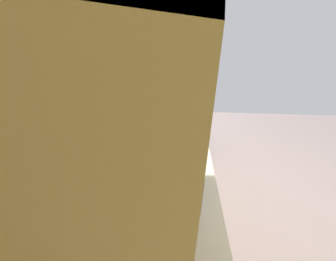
% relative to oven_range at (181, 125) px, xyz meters
% --- Properties ---
extents(ground_plane, '(6.16, 6.16, 0.00)m').
position_rel_oven_range_xyz_m(ground_plane, '(-1.37, -1.31, -0.47)').
color(ground_plane, gray).
extents(wall_back, '(3.97, 0.12, 2.74)m').
position_rel_oven_range_xyz_m(wall_back, '(-1.37, 0.38, 0.90)').
color(wall_back, beige).
rests_on(wall_back, ground_plane).
extents(counter_run, '(2.96, 0.64, 0.91)m').
position_rel_oven_range_xyz_m(counter_run, '(-1.81, 0.02, -0.01)').
color(counter_run, '#D9CB74').
rests_on(counter_run, ground_plane).
extents(upper_cabinets, '(2.24, 0.32, 0.62)m').
position_rel_oven_range_xyz_m(upper_cabinets, '(-1.81, 0.16, 1.38)').
color(upper_cabinets, '#D5C773').
extents(oven_range, '(0.66, 0.66, 1.09)m').
position_rel_oven_range_xyz_m(oven_range, '(0.00, 0.00, 0.00)').
color(oven_range, '#B7BABF').
rests_on(oven_range, ground_plane).
extents(microwave, '(0.48, 0.38, 0.31)m').
position_rel_oven_range_xyz_m(microwave, '(-1.94, 0.04, 0.60)').
color(microwave, '#B7BABF').
rests_on(microwave, counter_run).
extents(bowl, '(0.15, 0.15, 0.06)m').
position_rel_oven_range_xyz_m(bowl, '(-1.43, -0.09, 0.47)').
color(bowl, '#4C8CBF').
rests_on(bowl, counter_run).
extents(kettle, '(0.20, 0.15, 0.19)m').
position_rel_oven_range_xyz_m(kettle, '(-0.98, -0.09, 0.52)').
color(kettle, '#B7BABF').
rests_on(kettle, counter_run).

